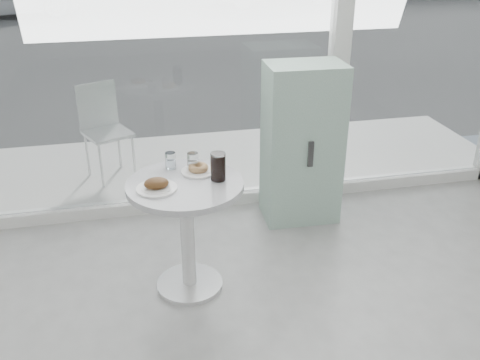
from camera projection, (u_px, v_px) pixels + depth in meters
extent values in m
cube|color=white|center=(230.00, 197.00, 4.62)|extent=(5.00, 0.12, 0.10)
cube|color=white|center=(342.00, 21.00, 4.17)|extent=(0.14, 0.14, 3.00)
cube|color=white|center=(125.00, 44.00, 3.89)|extent=(3.21, 0.02, 2.60)
cube|color=white|center=(430.00, 30.00, 4.36)|extent=(1.41, 0.02, 2.60)
cylinder|color=white|center=(190.00, 284.00, 3.58)|extent=(0.44, 0.44, 0.03)
cylinder|color=white|center=(188.00, 238.00, 3.42)|extent=(0.09, 0.09, 0.70)
cylinder|color=silver|center=(185.00, 185.00, 3.26)|extent=(0.72, 0.72, 0.04)
cube|color=white|center=(214.00, 163.00, 5.34)|extent=(5.60, 1.60, 0.05)
cube|color=#3E3E3E|center=(144.00, 3.00, 16.07)|extent=(40.00, 24.00, 0.00)
cube|color=#85AA97|center=(302.00, 144.00, 4.17)|extent=(0.60, 0.41, 1.27)
cube|color=#333333|center=(311.00, 154.00, 3.99)|extent=(0.04, 0.02, 0.20)
cylinder|color=white|center=(101.00, 165.00, 4.72)|extent=(0.02, 0.02, 0.42)
cylinder|color=white|center=(134.00, 157.00, 4.88)|extent=(0.02, 0.02, 0.42)
cylinder|color=white|center=(87.00, 154.00, 4.95)|extent=(0.02, 0.02, 0.42)
cylinder|color=white|center=(119.00, 146.00, 5.11)|extent=(0.02, 0.02, 0.42)
cube|color=white|center=(108.00, 133.00, 4.82)|extent=(0.49, 0.49, 0.03)
cube|color=white|center=(97.00, 105.00, 4.85)|extent=(0.35, 0.17, 0.42)
cylinder|color=white|center=(157.00, 188.00, 3.16)|extent=(0.24, 0.24, 0.01)
cube|color=white|center=(160.00, 187.00, 3.15)|extent=(0.13, 0.12, 0.00)
ellipsoid|color=#371F0F|center=(156.00, 183.00, 3.15)|extent=(0.15, 0.12, 0.06)
ellipsoid|color=#371F0F|center=(162.00, 182.00, 3.17)|extent=(0.07, 0.07, 0.04)
cylinder|color=white|center=(198.00, 171.00, 3.38)|extent=(0.22, 0.22, 0.01)
torus|color=#AE7C4F|center=(198.00, 168.00, 3.37)|extent=(0.13, 0.13, 0.04)
cylinder|color=white|center=(171.00, 161.00, 3.41)|extent=(0.07, 0.07, 0.11)
cylinder|color=white|center=(171.00, 164.00, 3.42)|extent=(0.06, 0.06, 0.06)
cylinder|color=white|center=(193.00, 161.00, 3.39)|extent=(0.07, 0.07, 0.11)
cylinder|color=white|center=(193.00, 165.00, 3.40)|extent=(0.06, 0.06, 0.06)
cylinder|color=white|center=(218.00, 167.00, 3.24)|extent=(0.09, 0.09, 0.18)
cylinder|color=black|center=(218.00, 168.00, 3.25)|extent=(0.08, 0.08, 0.16)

